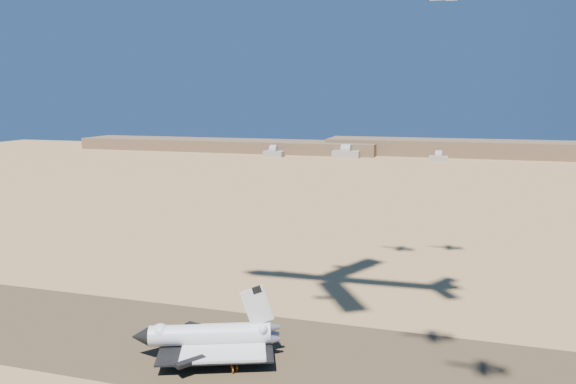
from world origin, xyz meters
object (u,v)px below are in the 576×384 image
(crew_a, at_px, (233,371))
(shuttle, at_px, (209,337))
(crew_b, at_px, (232,367))
(crew_c, at_px, (237,369))

(crew_a, bearing_deg, shuttle, 67.70)
(shuttle, relative_size, crew_b, 20.53)
(crew_c, bearing_deg, crew_a, 99.97)
(crew_a, bearing_deg, crew_b, 44.97)
(crew_a, relative_size, crew_b, 0.99)
(shuttle, relative_size, crew_a, 20.77)
(crew_c, bearing_deg, shuttle, 2.34)
(shuttle, bearing_deg, crew_a, -59.17)
(crew_b, bearing_deg, crew_c, -125.44)
(crew_b, distance_m, crew_c, 1.64)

